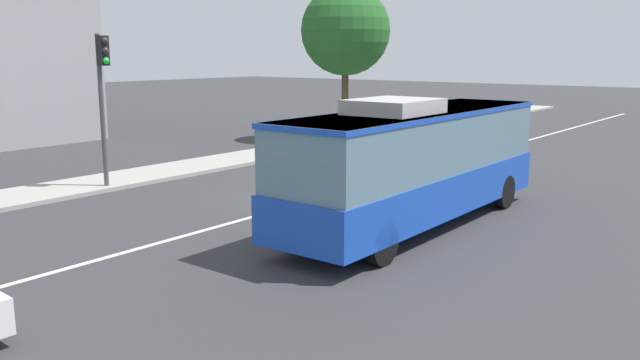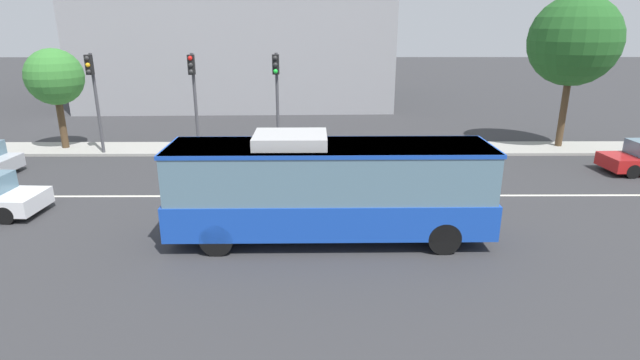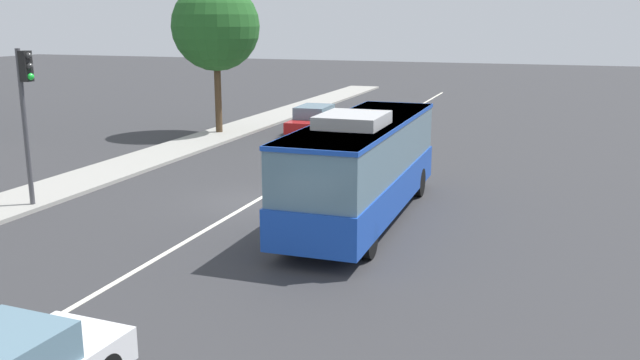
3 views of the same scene
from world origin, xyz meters
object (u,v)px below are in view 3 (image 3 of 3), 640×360
Objects in this scene: transit_bus at (363,163)px; traffic_light_near_corner at (26,101)px; sedan_red at (313,120)px; street_tree_kerbside_left at (216,27)px.

transit_bus is 1.93× the size of traffic_light_near_corner.
transit_bus is 10.89m from traffic_light_near_corner.
sedan_red is 18.15m from traffic_light_near_corner.
street_tree_kerbside_left is (-2.27, 4.61, 4.98)m from sedan_red.
transit_bus is at bearing -137.67° from street_tree_kerbside_left.
traffic_light_near_corner is 15.56m from street_tree_kerbside_left.
street_tree_kerbside_left is (12.95, 11.80, 3.90)m from transit_bus.
transit_bus is 1.25× the size of street_tree_kerbside_left.
street_tree_kerbside_left is (15.35, 1.32, 2.14)m from traffic_light_near_corner.
sedan_red is 0.57× the size of street_tree_kerbside_left.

